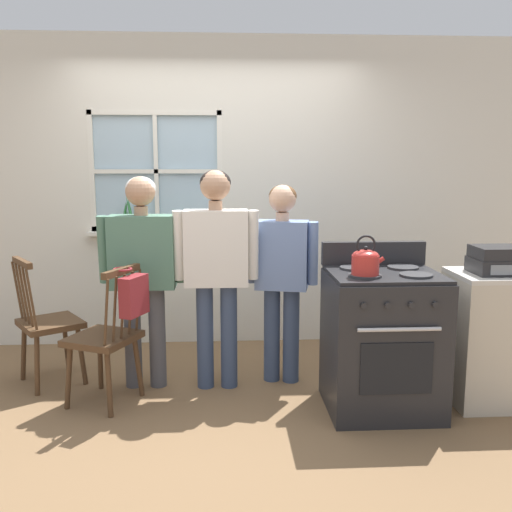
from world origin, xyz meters
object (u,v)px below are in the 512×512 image
chair_by_window (106,339)px  person_elderly_left (143,260)px  chair_near_wall (48,324)px  potted_plant (128,221)px  person_teen_center (216,257)px  stove (382,340)px  handbag (134,295)px  person_adult_right (282,265)px  stereo (499,260)px  kettle (366,261)px  side_counter (492,338)px

chair_by_window → person_elderly_left: size_ratio=0.62×
chair_near_wall → potted_plant: (0.47, 0.86, 0.67)m
chair_near_wall → person_teen_center: (1.24, -0.14, 0.52)m
stove → handbag: 1.65m
chair_by_window → person_adult_right: 1.34m
person_adult_right → potted_plant: size_ratio=4.61×
person_adult_right → stove: 0.90m
chair_near_wall → person_elderly_left: bearing=-131.4°
person_teen_center → handbag: size_ratio=5.12×
stove → stereo: stove is taller
chair_by_window → chair_near_wall: size_ratio=1.00×
stereo → kettle: bearing=-169.3°
person_adult_right → potted_plant: (-1.25, 0.91, 0.24)m
stereo → handbag: bearing=178.8°
stereo → person_elderly_left: bearing=169.7°
chair_by_window → chair_near_wall: 0.63m
person_teen_center → person_elderly_left: bearing=175.6°
kettle → stereo: size_ratio=0.73×
stove → chair_by_window: bearing=174.0°
chair_near_wall → side_counter: chair_near_wall is taller
chair_by_window → stereo: bearing=111.7°
chair_near_wall → person_teen_center: 1.35m
person_elderly_left → handbag: bearing=-90.4°
chair_by_window → kettle: (1.67, -0.32, 0.58)m
kettle → stereo: 0.95m
chair_by_window → person_teen_center: (0.75, 0.24, 0.52)m
stereo → side_counter: bearing=90.0°
person_elderly_left → potted_plant: (-0.25, 0.96, 0.18)m
handbag → person_elderly_left: bearing=88.3°
person_adult_right → stereo: bearing=-6.0°
kettle → side_counter: 1.11m
handbag → side_counter: size_ratio=0.34×
stove → side_counter: stove is taller
stove → side_counter: bearing=4.9°
person_teen_center → side_counter: person_teen_center is taller
chair_near_wall → chair_by_window: bearing=-161.3°
person_elderly_left → potted_plant: bearing=106.0°
side_counter → stereo: (0.00, -0.02, 0.54)m
chair_near_wall → stereo: 3.20m
chair_by_window → potted_plant: potted_plant is taller
person_adult_right → stove: size_ratio=1.35×
side_counter → stereo: 0.54m
person_teen_center → side_counter: size_ratio=1.75×
person_adult_right → handbag: bearing=-143.9°
potted_plant → person_elderly_left: bearing=-75.3°
chair_by_window → kettle: bearing=104.0°
person_teen_center → handbag: bearing=-147.1°
stove → stereo: size_ratio=3.19×
chair_near_wall → stove: bearing=-137.4°
person_adult_right → kettle: bearing=-42.5°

